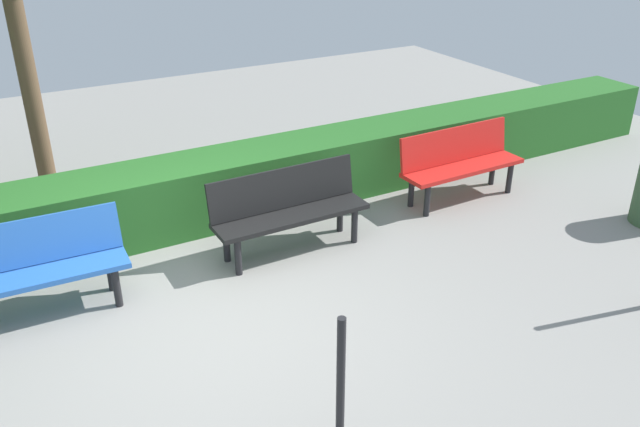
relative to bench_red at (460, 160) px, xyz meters
The scene contains 6 objects.
ground_plane 3.70m from the bench_red, 15.39° to the left, with size 16.63×16.63×0.00m, color gray.
bench_red is the anchor object (origin of this frame).
bench_black 2.39m from the bench_red, ahead, with size 1.65×0.47×0.86m.
bench_blue 4.84m from the bench_red, ahead, with size 1.56×0.52×0.86m.
hedge_row 2.63m from the bench_red, 19.59° to the right, with size 12.63×0.77×0.75m, color #266023.
railing_post_mid 4.26m from the bench_red, 39.63° to the left, with size 0.06×0.06×1.00m, color black.
Camera 1 is at (1.53, 4.67, 3.43)m, focal length 36.94 mm.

